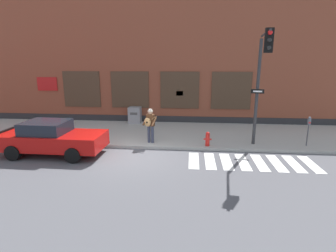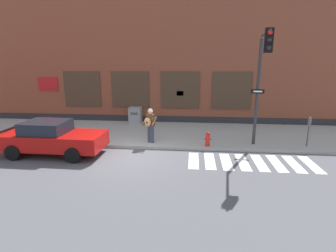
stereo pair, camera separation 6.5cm
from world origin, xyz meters
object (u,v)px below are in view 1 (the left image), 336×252
at_px(red_car, 52,138).
at_px(busker, 150,124).
at_px(utility_box, 135,115).
at_px(fire_hydrant, 208,139).
at_px(traffic_light, 262,71).
at_px(parking_meter, 309,127).

relative_size(red_car, busker, 2.72).
distance_m(utility_box, fire_hydrant, 6.38).
bearing_deg(utility_box, red_car, -112.71).
distance_m(red_car, traffic_light, 9.67).
bearing_deg(parking_meter, busker, -178.52).
bearing_deg(red_car, busker, 22.23).
bearing_deg(utility_box, fire_hydrant, -44.89).
bearing_deg(red_car, fire_hydrant, 11.72).
distance_m(busker, parking_meter, 7.59).
height_order(traffic_light, fire_hydrant, traffic_light).
xyz_separation_m(red_car, traffic_light, (9.17, 1.01, 2.92)).
xyz_separation_m(red_car, busker, (4.19, 1.71, 0.34)).
height_order(busker, utility_box, busker).
bearing_deg(traffic_light, red_car, -173.68).
bearing_deg(red_car, parking_meter, 9.21).
bearing_deg(fire_hydrant, parking_meter, 5.44).
distance_m(red_car, fire_hydrant, 7.17).
bearing_deg(busker, fire_hydrant, -5.21).
xyz_separation_m(red_car, utility_box, (2.49, 5.96, -0.11)).
bearing_deg(fire_hydrant, utility_box, 135.11).
height_order(utility_box, fire_hydrant, utility_box).
bearing_deg(busker, parking_meter, 1.48).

